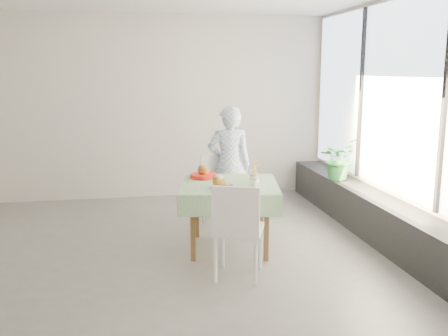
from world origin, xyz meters
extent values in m
plane|color=#5E5C59|center=(0.00, 0.00, 0.00)|extent=(6.00, 6.00, 0.00)
cube|color=beige|center=(0.00, 2.50, 1.40)|extent=(6.00, 0.02, 2.80)
cube|color=beige|center=(0.00, -2.50, 1.40)|extent=(6.00, 0.02, 2.80)
cube|color=beige|center=(3.00, 0.00, 1.40)|extent=(0.02, 5.00, 2.80)
cube|color=#D1E0F9|center=(2.97, 0.00, 1.65)|extent=(0.01, 4.80, 2.18)
cube|color=black|center=(2.80, 0.00, 0.25)|extent=(0.40, 4.80, 0.50)
cube|color=brown|center=(1.02, -0.03, 0.71)|extent=(1.05, 1.05, 0.04)
cube|color=silver|center=(1.02, -0.03, 0.74)|extent=(1.21, 1.21, 0.01)
cube|color=white|center=(1.08, 0.84, 0.45)|extent=(0.50, 0.50, 0.04)
cube|color=white|center=(1.04, 1.02, 0.68)|extent=(0.42, 0.13, 0.42)
cube|color=white|center=(0.96, -0.82, 0.47)|extent=(0.57, 0.57, 0.04)
cube|color=white|center=(0.88, -1.00, 0.71)|extent=(0.43, 0.20, 0.44)
imported|color=#84A6D4|center=(1.20, 0.91, 0.76)|extent=(0.60, 0.43, 1.52)
cylinder|color=white|center=(0.90, -0.24, 0.75)|extent=(0.29, 0.29, 0.02)
cylinder|color=#124B13|center=(0.87, -0.24, 0.76)|extent=(0.16, 0.16, 0.02)
ellipsoid|color=#A06A26|center=(0.87, -0.24, 0.81)|extent=(0.13, 0.12, 0.10)
ellipsoid|color=white|center=(0.87, -0.24, 0.86)|extent=(0.10, 0.09, 0.07)
cylinder|color=maroon|center=(0.99, -0.25, 0.77)|extent=(0.05, 0.05, 0.03)
cylinder|color=white|center=(1.29, -0.04, 0.81)|extent=(0.09, 0.09, 0.14)
cylinder|color=orange|center=(1.29, -0.04, 0.79)|extent=(0.08, 0.08, 0.10)
cylinder|color=white|center=(1.29, -0.04, 0.88)|extent=(0.10, 0.10, 0.01)
cylinder|color=yellow|center=(1.29, -0.04, 0.93)|extent=(0.01, 0.03, 0.19)
cylinder|color=white|center=(1.25, -0.23, 0.81)|extent=(0.09, 0.09, 0.13)
cylinder|color=beige|center=(1.25, -0.23, 0.79)|extent=(0.08, 0.08, 0.10)
cylinder|color=white|center=(1.25, -0.23, 0.88)|extent=(0.10, 0.10, 0.01)
cylinder|color=yellow|center=(1.26, -0.23, 0.92)|extent=(0.01, 0.03, 0.18)
cylinder|color=red|center=(0.78, 0.30, 0.77)|extent=(0.31, 0.31, 0.05)
cylinder|color=white|center=(0.78, 0.30, 0.78)|extent=(0.26, 0.26, 0.02)
ellipsoid|color=#A06A26|center=(0.78, 0.30, 0.83)|extent=(0.14, 0.13, 0.12)
imported|color=#26742C|center=(2.72, 1.00, 0.78)|extent=(0.67, 0.67, 0.56)
camera|label=1|loc=(0.00, -5.25, 1.95)|focal=40.00mm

